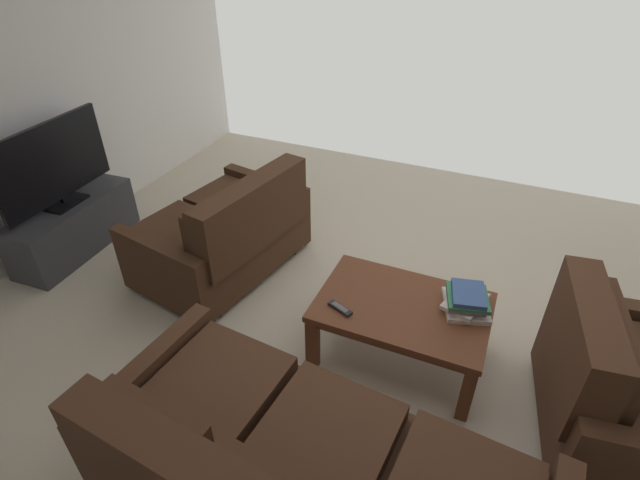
% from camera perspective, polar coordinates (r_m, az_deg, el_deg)
% --- Properties ---
extents(ground_plane, '(5.92, 5.25, 0.01)m').
position_cam_1_polar(ground_plane, '(3.40, 7.46, -10.34)').
color(ground_plane, beige).
extents(wall_right, '(0.12, 5.25, 2.75)m').
position_cam_1_polar(wall_right, '(4.36, -32.96, 15.88)').
color(wall_right, white).
rests_on(wall_right, ground).
extents(loveseat_near, '(1.05, 1.39, 0.86)m').
position_cam_1_polar(loveseat_near, '(3.73, -11.04, 0.87)').
color(loveseat_near, black).
rests_on(loveseat_near, ground).
extents(coffee_table, '(1.01, 0.67, 0.44)m').
position_cam_1_polar(coffee_table, '(2.97, 9.67, -8.54)').
color(coffee_table, brown).
rests_on(coffee_table, ground).
extents(tv_stand, '(0.44, 1.11, 0.44)m').
position_cam_1_polar(tv_stand, '(4.48, -27.18, 1.41)').
color(tv_stand, '#38383D').
rests_on(tv_stand, ground).
extents(flat_tv, '(0.22, 1.04, 0.66)m').
position_cam_1_polar(flat_tv, '(4.24, -29.13, 7.83)').
color(flat_tv, black).
rests_on(flat_tv, tv_stand).
extents(armchair_side, '(0.98, 1.09, 0.89)m').
position_cam_1_polar(armchair_side, '(2.97, 32.80, -15.19)').
color(armchair_side, black).
rests_on(armchair_side, ground).
extents(book_stack, '(0.32, 0.35, 0.14)m').
position_cam_1_polar(book_stack, '(2.94, 16.96, -6.86)').
color(book_stack, silver).
rests_on(book_stack, coffee_table).
extents(tv_remote, '(0.17, 0.10, 0.02)m').
position_cam_1_polar(tv_remote, '(2.85, 2.39, -8.08)').
color(tv_remote, black).
rests_on(tv_remote, coffee_table).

